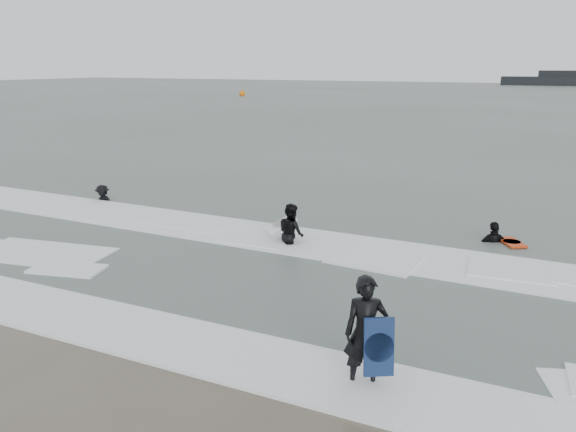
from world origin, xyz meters
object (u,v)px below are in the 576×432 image
at_px(surfer_wading, 291,245).
at_px(vessel_horizon, 559,80).
at_px(surfer_centre, 364,385).
at_px(surfer_breaker, 103,202).
at_px(surfer_right_near, 494,243).
at_px(buoy, 242,94).

height_order(surfer_wading, vessel_horizon, vessel_horizon).
bearing_deg(surfer_centre, vessel_horizon, 66.51).
relative_size(surfer_wading, vessel_horizon, 0.07).
bearing_deg(vessel_horizon, surfer_centre, -90.08).
bearing_deg(surfer_breaker, surfer_wading, -10.64).
height_order(surfer_wading, surfer_breaker, surfer_wading).
height_order(surfer_right_near, vessel_horizon, vessel_horizon).
bearing_deg(surfer_wading, surfer_centre, 162.14).
height_order(surfer_breaker, surfer_right_near, surfer_right_near).
bearing_deg(surfer_breaker, buoy, 115.92).
distance_m(surfer_breaker, vessel_horizon, 139.41).
relative_size(surfer_centre, surfer_wading, 1.08).
xyz_separation_m(surfer_wading, surfer_right_near, (5.35, 2.78, 0.00)).
distance_m(surfer_centre, vessel_horizon, 146.58).
bearing_deg(surfer_centre, surfer_wading, 101.45).
bearing_deg(vessel_horizon, surfer_right_near, -89.66).
height_order(surfer_right_near, buoy, buoy).
bearing_deg(buoy, surfer_breaker, -63.64).
relative_size(surfer_breaker, buoy, 0.92).
xyz_separation_m(buoy, vessel_horizon, (46.03, 72.85, 0.91)).
relative_size(surfer_centre, surfer_breaker, 1.27).
xyz_separation_m(surfer_breaker, surfer_right_near, (14.18, 1.19, 0.00)).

